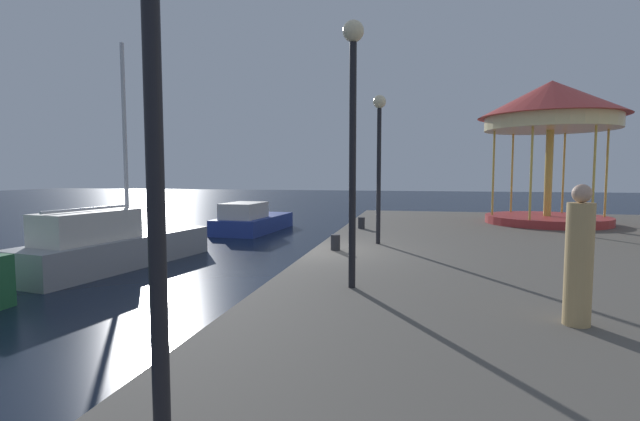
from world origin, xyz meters
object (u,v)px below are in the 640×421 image
object	(u,v)px
lamp_post_mid_promenade	(353,108)
bollard_south	(361,223)
sailboat_grey	(113,245)
lamp_post_near_edge	(151,44)
motorboat_blue	(252,221)
lamp_post_far_end	(379,142)
person_by_the_water	(579,260)
bollard_center	(335,242)
carousel	(551,118)

from	to	relation	value
lamp_post_mid_promenade	bollard_south	distance (m)	9.06
sailboat_grey	lamp_post_near_edge	size ratio (longest dim) A/B	1.61
motorboat_blue	lamp_post_near_edge	xyz separation A→B (m)	(5.97, -18.01, 3.09)
sailboat_grey	lamp_post_far_end	bearing A→B (deg)	7.49
bollard_south	person_by_the_water	distance (m)	10.73
motorboat_blue	lamp_post_near_edge	distance (m)	19.22
lamp_post_mid_promenade	bollard_south	bearing A→B (deg)	95.78
lamp_post_far_end	lamp_post_near_edge	bearing A→B (deg)	-93.46
sailboat_grey	lamp_post_far_end	xyz separation A→B (m)	(7.64, 1.00, 2.96)
lamp_post_near_edge	lamp_post_mid_promenade	size ratio (longest dim) A/B	0.91
bollard_center	lamp_post_far_end	bearing A→B (deg)	53.45
sailboat_grey	lamp_post_near_edge	world-z (taller)	sailboat_grey
lamp_post_far_end	bollard_south	bearing A→B (deg)	104.39
sailboat_grey	lamp_post_far_end	distance (m)	8.25
carousel	bollard_center	size ratio (longest dim) A/B	13.68
lamp_post_near_edge	person_by_the_water	world-z (taller)	lamp_post_near_edge
motorboat_blue	sailboat_grey	xyz separation A→B (m)	(-1.05, -8.79, 0.14)
lamp_post_far_end	lamp_post_mid_promenade	bearing A→B (deg)	-90.18
carousel	person_by_the_water	size ratio (longest dim) A/B	2.97
bollard_south	person_by_the_water	xyz separation A→B (m)	(4.02, -9.93, 0.66)
lamp_post_far_end	bollard_center	distance (m)	3.09
lamp_post_mid_promenade	lamp_post_near_edge	bearing A→B (deg)	-96.72
sailboat_grey	carousel	size ratio (longest dim) A/B	1.20
carousel	bollard_south	distance (m)	8.48
person_by_the_water	lamp_post_mid_promenade	bearing A→B (deg)	156.43
motorboat_blue	lamp_post_mid_promenade	bearing A→B (deg)	-63.00
bollard_south	person_by_the_water	size ratio (longest dim) A/B	0.22
motorboat_blue	sailboat_grey	distance (m)	8.85
motorboat_blue	lamp_post_near_edge	bearing A→B (deg)	-71.67
carousel	lamp_post_mid_promenade	distance (m)	13.16
lamp_post_near_edge	person_by_the_water	bearing A→B (deg)	44.89
bollard_south	carousel	bearing A→B (deg)	24.41
person_by_the_water	bollard_center	bearing A→B (deg)	128.50
carousel	person_by_the_water	distance (m)	13.73
bollard_center	bollard_south	distance (m)	4.76
lamp_post_near_edge	bollard_center	size ratio (longest dim) A/B	10.22
sailboat_grey	lamp_post_near_edge	xyz separation A→B (m)	(7.02, -9.22, 2.95)
carousel	bollard_center	bearing A→B (deg)	-131.50
motorboat_blue	lamp_post_far_end	xyz separation A→B (m)	(6.59, -7.78, 3.09)
bollard_south	lamp_post_far_end	bearing A→B (deg)	-75.61
lamp_post_near_edge	bollard_center	xyz separation A→B (m)	(-0.36, 8.91, -2.61)
lamp_post_far_end	bollard_south	distance (m)	4.41
lamp_post_mid_promenade	bollard_south	world-z (taller)	lamp_post_mid_promenade
carousel	bollard_south	bearing A→B (deg)	-155.59
carousel	lamp_post_near_edge	bearing A→B (deg)	-111.49
person_by_the_water	sailboat_grey	bearing A→B (deg)	153.02
sailboat_grey	lamp_post_mid_promenade	world-z (taller)	sailboat_grey
carousel	person_by_the_water	bearing A→B (deg)	-102.34
lamp_post_far_end	bollard_south	size ratio (longest dim) A/B	10.23
sailboat_grey	bollard_center	distance (m)	6.68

